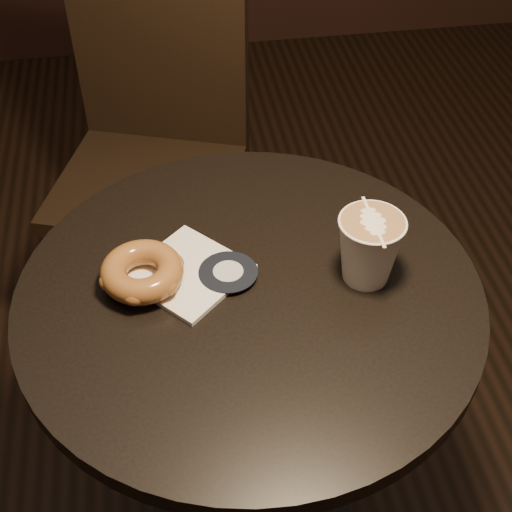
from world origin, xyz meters
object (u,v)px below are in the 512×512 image
chair (155,121)px  doughnut (142,272)px  pastry_bag (188,273)px  latte_cup (369,249)px  cafe_table (250,370)px

chair → doughnut: chair is taller
doughnut → chair: bearing=86.8°
pastry_bag → latte_cup: 0.27m
cafe_table → pastry_bag: pastry_bag is taller
chair → latte_cup: size_ratio=9.55×
cafe_table → doughnut: doughnut is taller
chair → latte_cup: bearing=-49.1°
latte_cup → chair: bearing=111.5°
cafe_table → latte_cup: size_ratio=6.85×
chair → pastry_bag: (0.03, -0.70, 0.17)m
chair → doughnut: bearing=-73.8°
cafe_table → chair: (-0.12, 0.74, 0.03)m
pastry_bag → doughnut: (-0.07, -0.01, 0.02)m
doughnut → cafe_table: bearing=-11.3°
cafe_table → doughnut: (-0.15, 0.03, 0.23)m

